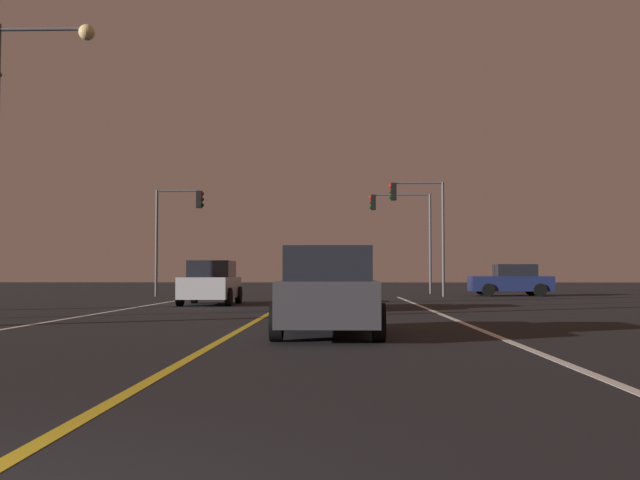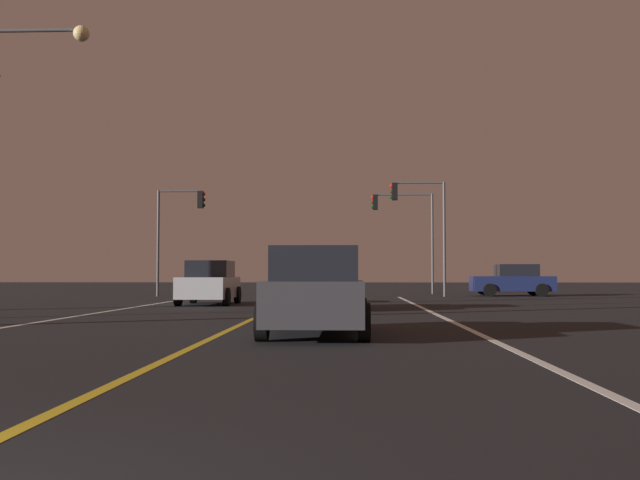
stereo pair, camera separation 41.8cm
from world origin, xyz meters
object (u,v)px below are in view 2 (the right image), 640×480
(traffic_light_near_right, at_px, (419,212))
(car_ahead_far, at_px, (322,285))
(car_oncoming, at_px, (210,283))
(street_lamp_right_near, at_px, (636,9))
(car_lead_same_lane, at_px, (316,293))
(traffic_light_far_right, at_px, (404,219))
(street_lamp_left_mid, at_px, (15,129))
(traffic_light_near_left, at_px, (180,218))
(car_crossing_side, at_px, (513,281))

(traffic_light_near_right, bearing_deg, car_ahead_far, 71.38)
(car_oncoming, bearing_deg, street_lamp_right_near, 28.04)
(car_oncoming, xyz_separation_m, traffic_light_near_right, (9.09, 10.02, 3.57))
(car_lead_same_lane, xyz_separation_m, traffic_light_far_right, (3.92, 29.84, 3.60))
(traffic_light_near_right, xyz_separation_m, street_lamp_left_mid, (-12.78, -18.99, 0.73))
(traffic_light_near_left, relative_size, traffic_light_far_right, 0.94)
(car_crossing_side, distance_m, traffic_light_far_right, 7.71)
(traffic_light_far_right, bearing_deg, street_lamp_right_near, 91.51)
(car_ahead_far, bearing_deg, traffic_light_near_right, -18.62)
(car_crossing_side, relative_size, traffic_light_near_left, 0.77)
(car_ahead_far, xyz_separation_m, street_lamp_left_mid, (-8.18, -5.34, 4.30))
(car_crossing_side, relative_size, street_lamp_left_mid, 0.54)
(car_lead_same_lane, distance_m, car_oncoming, 15.10)
(traffic_light_near_right, height_order, traffic_light_far_right, traffic_light_near_right)
(car_crossing_side, height_order, traffic_light_near_left, traffic_light_near_left)
(car_crossing_side, relative_size, traffic_light_far_right, 0.72)
(car_ahead_far, distance_m, traffic_light_near_right, 14.84)
(car_oncoming, bearing_deg, traffic_light_near_left, -160.88)
(car_ahead_far, relative_size, traffic_light_far_right, 0.72)
(street_lamp_left_mid, bearing_deg, traffic_light_far_right, 63.20)
(street_lamp_left_mid, bearing_deg, car_crossing_side, 48.86)
(car_ahead_far, bearing_deg, car_oncoming, 51.03)
(car_oncoming, distance_m, traffic_light_far_right, 18.14)
(car_crossing_side, xyz_separation_m, traffic_light_far_right, (-5.53, 4.00, 3.60))
(car_crossing_side, xyz_separation_m, car_ahead_far, (-9.72, -15.15, 0.00))
(traffic_light_near_left, xyz_separation_m, street_lamp_right_near, (13.04, -27.98, 0.90))
(street_lamp_left_mid, bearing_deg, traffic_light_near_left, 89.36)
(traffic_light_near_right, bearing_deg, street_lamp_right_near, 90.97)
(car_crossing_side, xyz_separation_m, street_lamp_left_mid, (-17.90, -20.49, 4.30))
(car_oncoming, distance_m, traffic_light_near_right, 13.99)
(car_lead_same_lane, xyz_separation_m, car_crossing_side, (9.44, 25.84, 0.00))
(car_ahead_far, bearing_deg, street_lamp_right_near, -160.49)
(traffic_light_far_right, bearing_deg, traffic_light_near_right, 94.20)
(car_lead_same_lane, distance_m, street_lamp_left_mid, 10.89)
(traffic_light_near_left, xyz_separation_m, traffic_light_far_right, (12.16, 5.50, 0.30))
(car_ahead_far, relative_size, street_lamp_left_mid, 0.54)
(traffic_light_near_left, bearing_deg, traffic_light_near_right, 0.00)
(street_lamp_right_near, bearing_deg, traffic_light_near_left, -65.01)
(car_crossing_side, bearing_deg, car_oncoming, 39.02)
(traffic_light_near_left, bearing_deg, street_lamp_left_mid, -90.64)
(car_ahead_far, xyz_separation_m, traffic_light_far_right, (4.20, 19.15, 3.60))
(car_lead_same_lane, xyz_separation_m, traffic_light_near_left, (-8.24, 24.34, 3.29))
(car_ahead_far, height_order, street_lamp_left_mid, street_lamp_left_mid)
(car_oncoming, bearing_deg, car_lead_same_lane, 18.42)
(car_lead_same_lane, distance_m, traffic_light_near_left, 25.91)
(street_lamp_right_near, bearing_deg, traffic_light_far_right, -88.49)
(car_oncoming, distance_m, traffic_light_near_left, 11.10)
(car_oncoming, height_order, traffic_light_near_right, traffic_light_near_right)
(traffic_light_near_left, bearing_deg, car_ahead_far, -59.74)
(car_lead_same_lane, height_order, traffic_light_far_right, traffic_light_far_right)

